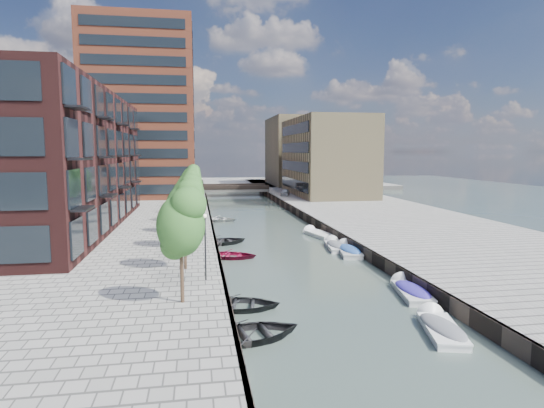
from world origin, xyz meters
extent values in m
plane|color=#38473F|center=(0.00, 40.00, 0.00)|extent=(300.00, 300.00, 0.00)
cube|color=gray|center=(16.00, 40.00, 0.50)|extent=(20.00, 140.00, 1.00)
cube|color=#332823|center=(-6.10, 40.00, 0.50)|extent=(0.25, 140.00, 1.00)
cube|color=#332823|center=(6.10, 40.00, 0.50)|extent=(0.25, 140.00, 1.00)
cube|color=gray|center=(0.00, 100.00, 0.50)|extent=(80.00, 40.00, 1.00)
cube|color=black|center=(-20.00, 30.00, 8.00)|extent=(8.00, 38.00, 14.00)
cube|color=#98452C|center=(-17.00, 65.00, 16.00)|extent=(18.00, 18.00, 30.00)
cube|color=#9E8B61|center=(16.00, 62.00, 8.00)|extent=(12.00, 25.00, 14.00)
cube|color=#9E8B61|center=(16.00, 88.00, 9.00)|extent=(12.00, 20.00, 16.00)
cube|color=gray|center=(0.00, 72.00, 1.30)|extent=(13.00, 6.00, 0.60)
cube|color=#332823|center=(0.00, 69.20, 1.90)|extent=(13.00, 0.40, 0.80)
cube|color=#332823|center=(0.00, 74.80, 1.90)|extent=(13.00, 0.40, 0.80)
cylinder|color=#382619|center=(-8.50, 4.00, 2.60)|extent=(0.20, 0.20, 3.20)
ellipsoid|color=#285C22|center=(-8.50, 4.00, 5.33)|extent=(2.50, 2.50, 3.25)
cylinder|color=#382619|center=(-8.50, 11.00, 2.60)|extent=(0.20, 0.20, 3.20)
ellipsoid|color=#285C22|center=(-8.50, 11.00, 5.33)|extent=(2.50, 2.50, 3.25)
cylinder|color=#382619|center=(-8.50, 18.00, 2.60)|extent=(0.20, 0.20, 3.20)
ellipsoid|color=#285C22|center=(-8.50, 18.00, 5.33)|extent=(2.50, 2.50, 3.25)
cylinder|color=#382619|center=(-8.50, 25.00, 2.60)|extent=(0.20, 0.20, 3.20)
ellipsoid|color=#285C22|center=(-8.50, 25.00, 5.33)|extent=(2.50, 2.50, 3.25)
cylinder|color=#382619|center=(-8.50, 32.00, 2.60)|extent=(0.20, 0.20, 3.20)
ellipsoid|color=#285C22|center=(-8.50, 32.00, 5.33)|extent=(2.50, 2.50, 3.25)
cylinder|color=#382619|center=(-8.50, 39.00, 2.60)|extent=(0.20, 0.20, 3.20)
ellipsoid|color=#285C22|center=(-8.50, 39.00, 5.33)|extent=(2.50, 2.50, 3.25)
cylinder|color=#382619|center=(-8.50, 46.00, 2.60)|extent=(0.20, 0.20, 3.20)
ellipsoid|color=#285C22|center=(-8.50, 46.00, 5.33)|extent=(2.50, 2.50, 3.25)
cylinder|color=black|center=(-7.20, 8.00, 3.00)|extent=(0.10, 0.10, 4.00)
sphere|color=#FFF2CC|center=(-7.20, 8.00, 5.00)|extent=(0.24, 0.24, 0.24)
cylinder|color=black|center=(-7.20, 24.00, 3.00)|extent=(0.10, 0.10, 4.00)
sphere|color=#FFF2CC|center=(-7.20, 24.00, 5.00)|extent=(0.24, 0.24, 0.24)
cylinder|color=black|center=(-7.20, 40.00, 3.00)|extent=(0.10, 0.10, 4.00)
sphere|color=#FFF2CC|center=(-7.20, 40.00, 5.00)|extent=(0.24, 0.24, 0.24)
imported|color=black|center=(-5.25, 1.00, 0.00)|extent=(5.61, 4.51, 1.03)
imported|color=black|center=(-5.40, 5.27, 0.00)|extent=(5.14, 4.03, 0.97)
imported|color=maroon|center=(-4.98, 17.84, 0.00)|extent=(5.19, 4.36, 0.92)
imported|color=beige|center=(-5.05, 38.45, 0.00)|extent=(5.68, 4.91, 0.99)
imported|color=#232225|center=(-5.40, 23.75, 0.00)|extent=(5.67, 4.66, 1.02)
cube|color=silver|center=(5.40, 5.84, 0.05)|extent=(2.28, 4.42, 0.59)
cube|color=silver|center=(5.40, 5.84, 0.37)|extent=(2.36, 4.52, 0.09)
cone|color=silver|center=(5.77, 7.91, 0.09)|extent=(1.68, 1.09, 1.56)
ellipsoid|color=#2B2093|center=(5.40, 5.84, 0.41)|extent=(2.12, 4.04, 0.51)
cube|color=white|center=(4.06, 0.00, 0.04)|extent=(2.46, 4.27, 0.57)
cube|color=white|center=(4.06, 0.00, 0.35)|extent=(2.55, 4.37, 0.09)
cone|color=white|center=(4.57, 1.95, 0.09)|extent=(1.64, 1.14, 1.49)
ellipsoid|color=slate|center=(4.06, 0.00, 0.39)|extent=(2.28, 3.91, 0.49)
cube|color=white|center=(5.10, 25.86, 0.05)|extent=(2.56, 4.58, 0.61)
cube|color=white|center=(5.10, 25.86, 0.38)|extent=(2.65, 4.69, 0.09)
cone|color=white|center=(4.60, 27.97, 0.09)|extent=(1.75, 1.19, 1.60)
cube|color=#B9B9B6|center=(5.38, 17.58, 0.05)|extent=(2.38, 4.65, 0.63)
cube|color=#B9B9B6|center=(5.38, 17.58, 0.39)|extent=(2.47, 4.75, 0.10)
cone|color=#B9B9B6|center=(5.76, 19.76, 0.10)|extent=(1.76, 1.14, 1.64)
ellipsoid|color=#1F4792|center=(5.38, 17.58, 0.43)|extent=(2.22, 4.25, 0.54)
cube|color=silver|center=(4.87, 19.78, 0.04)|extent=(2.00, 4.27, 0.58)
cube|color=silver|center=(4.87, 19.78, 0.36)|extent=(2.08, 4.37, 0.09)
cone|color=silver|center=(5.12, 21.82, 0.09)|extent=(1.61, 0.98, 1.52)
ellipsoid|color=#5C5F64|center=(4.87, 19.78, 0.40)|extent=(1.87, 3.90, 0.50)
imported|color=silver|center=(8.07, 60.67, 1.60)|extent=(2.44, 3.81, 1.21)
camera|label=1|loc=(-7.63, -19.64, 8.88)|focal=30.00mm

